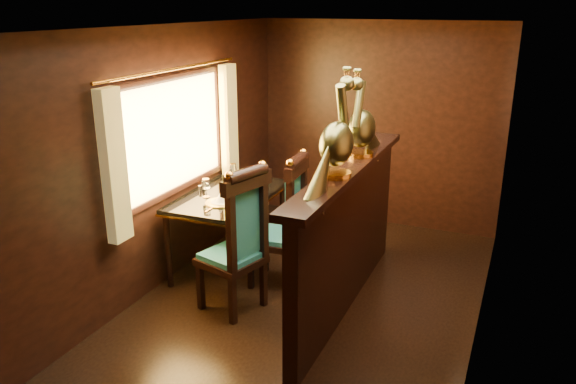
% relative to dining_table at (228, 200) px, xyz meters
% --- Properties ---
extents(ground, '(5.00, 5.00, 0.00)m').
position_rel_dining_table_xyz_m(ground, '(1.05, -0.59, -0.75)').
color(ground, black).
rests_on(ground, ground).
extents(room_shell, '(3.04, 5.04, 2.52)m').
position_rel_dining_table_xyz_m(room_shell, '(0.97, -0.57, 0.84)').
color(room_shell, black).
rests_on(room_shell, ground).
extents(partition, '(0.26, 2.70, 1.36)m').
position_rel_dining_table_xyz_m(partition, '(1.37, -0.29, -0.03)').
color(partition, black).
rests_on(partition, ground).
extents(dining_table, '(0.89, 1.42, 1.02)m').
position_rel_dining_table_xyz_m(dining_table, '(0.00, 0.00, 0.00)').
color(dining_table, black).
rests_on(dining_table, ground).
extents(chair_left, '(0.62, 0.64, 1.40)m').
position_rel_dining_table_xyz_m(chair_left, '(0.56, -0.78, -0.02)').
color(chair_left, black).
rests_on(chair_left, ground).
extents(chair_right, '(0.52, 0.55, 1.36)m').
position_rel_dining_table_xyz_m(chair_right, '(0.74, -0.13, -0.04)').
color(chair_right, black).
rests_on(chair_right, ground).
extents(peacock_left, '(0.27, 0.72, 0.85)m').
position_rel_dining_table_xyz_m(peacock_left, '(1.38, -0.67, 1.04)').
color(peacock_left, '#194C31').
rests_on(peacock_left, partition).
extents(peacock_right, '(0.25, 0.68, 0.81)m').
position_rel_dining_table_xyz_m(peacock_right, '(1.38, 0.03, 1.02)').
color(peacock_right, '#194C31').
rests_on(peacock_right, partition).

